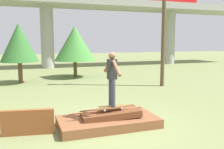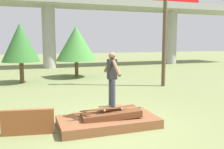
{
  "view_description": "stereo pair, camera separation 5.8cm",
  "coord_description": "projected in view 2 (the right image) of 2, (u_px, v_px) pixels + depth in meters",
  "views": [
    {
      "loc": [
        -2.17,
        -6.27,
        2.34
      ],
      "look_at": [
        0.1,
        -0.03,
        1.44
      ],
      "focal_mm": 40.0,
      "sensor_mm": 36.0,
      "label": 1
    },
    {
      "loc": [
        -2.12,
        -6.29,
        2.34
      ],
      "look_at": [
        0.1,
        -0.03,
        1.44
      ],
      "focal_mm": 40.0,
      "sensor_mm": 36.0,
      "label": 2
    }
  ],
  "objects": [
    {
      "name": "scrap_pile",
      "position": [
        109.0,
        120.0,
        6.88
      ],
      "size": [
        2.72,
        1.4,
        0.48
      ],
      "color": "brown",
      "rests_on": "ground_plane"
    },
    {
      "name": "highway_overpass",
      "position": [
        48.0,
        7.0,
        20.94
      ],
      "size": [
        44.0,
        3.82,
        5.9
      ],
      "color": "#9E9E99",
      "rests_on": "ground_plane"
    },
    {
      "name": "ground_plane",
      "position": [
        108.0,
        126.0,
        6.89
      ],
      "size": [
        80.0,
        80.0,
        0.0
      ],
      "primitive_type": "plane",
      "color": "olive"
    },
    {
      "name": "utility_pole",
      "position": [
        165.0,
        4.0,
        12.46
      ],
      "size": [
        1.3,
        0.2,
        8.08
      ],
      "color": "brown",
      "rests_on": "ground_plane"
    },
    {
      "name": "tree_behind_right",
      "position": [
        20.0,
        43.0,
        13.64
      ],
      "size": [
        2.04,
        2.04,
        3.3
      ],
      "color": "brown",
      "rests_on": "ground_plane"
    },
    {
      "name": "scrap_plank_loose",
      "position": [
        28.0,
        122.0,
        6.23
      ],
      "size": [
        1.28,
        0.35,
        0.64
      ],
      "color": "brown",
      "rests_on": "ground_plane"
    },
    {
      "name": "skateboard",
      "position": [
        112.0,
        107.0,
        6.82
      ],
      "size": [
        0.73,
        0.26,
        0.09
      ],
      "color": "brown",
      "rests_on": "scrap_pile"
    },
    {
      "name": "tree_behind_left",
      "position": [
        76.0,
        44.0,
        15.87
      ],
      "size": [
        2.6,
        2.6,
        3.26
      ],
      "color": "brown",
      "rests_on": "ground_plane"
    },
    {
      "name": "skater",
      "position": [
        112.0,
        76.0,
        6.71
      ],
      "size": [
        0.23,
        1.07,
        1.48
      ],
      "color": "#383D4C",
      "rests_on": "skateboard"
    }
  ]
}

